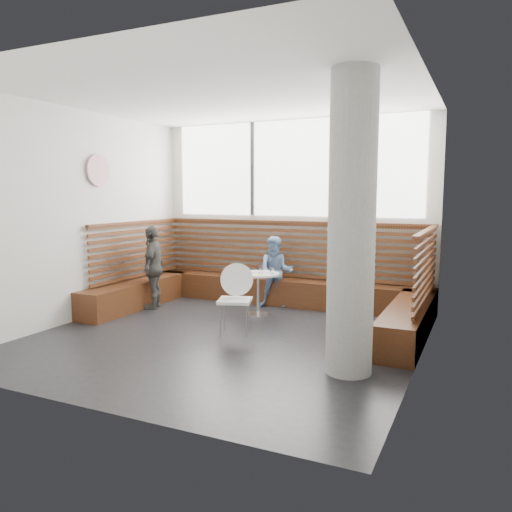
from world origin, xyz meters
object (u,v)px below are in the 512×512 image
at_px(child_left, 153,267).
at_px(concrete_column, 352,226).
at_px(cafe_table, 258,285).
at_px(adult_man, 347,273).
at_px(child_back, 276,272).
at_px(cafe_chair, 237,293).

bearing_deg(child_left, concrete_column, 46.70).
distance_m(cafe_table, adult_man, 1.57).
height_order(cafe_table, child_left, child_left).
bearing_deg(cafe_table, adult_man, -11.51).
relative_size(concrete_column, child_left, 2.28).
relative_size(cafe_table, child_left, 0.49).
distance_m(child_back, child_left, 2.08).
height_order(concrete_column, cafe_table, concrete_column).
bearing_deg(cafe_table, cafe_chair, -81.33).
height_order(cafe_table, cafe_chair, cafe_chair).
bearing_deg(cafe_chair, adult_man, 10.40).
bearing_deg(concrete_column, child_back, 126.83).
distance_m(cafe_table, child_back, 0.66).
relative_size(cafe_table, cafe_chair, 0.71).
xyz_separation_m(adult_man, child_left, (-3.33, 0.03, -0.12)).
relative_size(adult_man, child_left, 1.17).
xyz_separation_m(cafe_table, child_left, (-1.83, -0.27, 0.21)).
xyz_separation_m(cafe_table, child_back, (0.03, 0.65, 0.12)).
relative_size(cafe_table, child_back, 0.56).
distance_m(adult_man, child_left, 3.33).
relative_size(adult_man, child_back, 1.35).
relative_size(concrete_column, cafe_table, 4.69).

